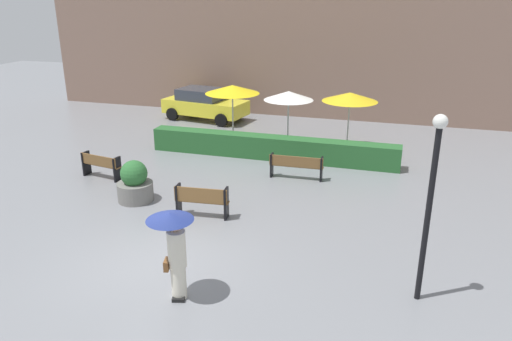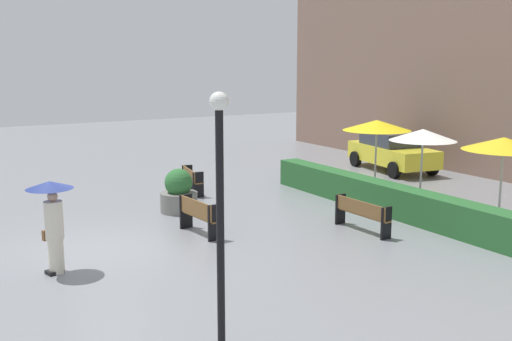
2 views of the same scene
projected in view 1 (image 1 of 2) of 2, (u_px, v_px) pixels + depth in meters
name	position (u px, v px, depth m)	size (l,w,h in m)	color
ground_plane	(157.00, 264.00, 11.60)	(60.00, 60.00, 0.00)	gray
bench_far_left	(101.00, 164.00, 16.81)	(1.57, 0.61, 0.85)	brown
bench_mid_center	(202.00, 199.00, 13.85)	(1.57, 0.50, 0.92)	brown
bench_back_row	(296.00, 165.00, 16.74)	(1.87, 0.39, 0.83)	brown
pedestrian_with_umbrella	(174.00, 243.00, 9.89)	(0.97, 0.97, 1.96)	silver
planter_pot	(135.00, 184.00, 14.96)	(1.10, 1.10, 1.30)	slate
lamp_post	(431.00, 192.00, 9.45)	(0.28, 0.28, 3.98)	black
patio_umbrella_yellow	(232.00, 89.00, 20.42)	(2.30, 2.30, 2.45)	silver
patio_umbrella_white	(289.00, 96.00, 19.33)	(1.99, 1.99, 2.42)	silver
patio_umbrella_yellow_far	(350.00, 97.00, 19.25)	(2.21, 2.21, 2.39)	silver
hedge_strip	(271.00, 147.00, 18.85)	(9.73, 0.70, 0.89)	#28602D
building_facade	(301.00, 16.00, 24.29)	(28.00, 1.20, 9.97)	#846656
parked_car	(204.00, 104.00, 24.61)	(4.43, 2.51, 1.57)	yellow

